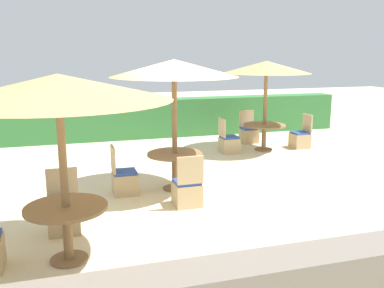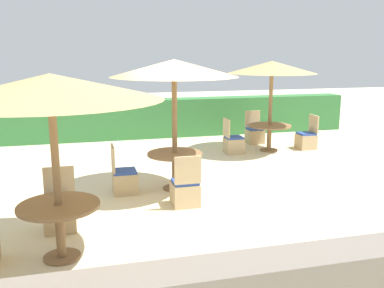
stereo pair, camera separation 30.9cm
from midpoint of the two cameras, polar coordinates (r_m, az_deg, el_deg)
ground_plane at (r=7.89m, az=2.23°, el=-7.31°), size 40.00×40.00×0.00m
hedge_row at (r=13.35m, az=-5.06°, el=3.42°), size 13.00×0.70×1.18m
stone_border at (r=5.04m, az=13.46°, el=-16.80°), size 10.00×0.56×0.46m
parasol_front_left at (r=5.39m, az=-16.82°, el=7.20°), size 2.75×2.75×2.39m
round_table_front_left at (r=5.76m, az=-15.79°, el=-9.27°), size 1.04×1.04×0.74m
patio_chair_front_left_north at (r=6.77m, az=-15.89°, el=-8.83°), size 0.46×0.46×0.93m
parasol_center at (r=8.02m, az=-1.28°, el=9.99°), size 2.40×2.40×2.50m
round_table_center at (r=8.28m, az=-1.22°, el=-2.22°), size 1.07×1.07×0.72m
patio_chair_center_south at (r=7.48m, az=0.28°, el=-6.29°), size 0.46×0.46×0.93m
patio_chair_center_west at (r=8.20m, az=-7.98°, el=-4.72°), size 0.46×0.46×0.93m
parasol_back_right at (r=11.51m, az=11.38°, el=9.94°), size 2.33×2.33×2.39m
round_table_back_right at (r=11.69m, az=11.04°, el=1.85°), size 1.15×1.15×0.70m
patio_chair_back_right_north at (r=12.64m, az=9.04°, el=1.30°), size 0.46×0.46×0.93m
patio_chair_back_right_east at (r=12.21m, az=15.73°, el=0.60°), size 0.46×0.46×0.93m
patio_chair_back_right_west at (r=11.31m, az=6.28°, el=0.08°), size 0.46×0.46×0.93m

